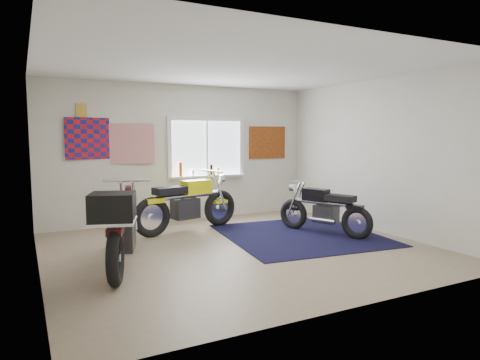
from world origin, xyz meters
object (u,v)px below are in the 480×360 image
yellow_triumph (187,205)px  black_chrome_bike (324,211)px  maroon_tourer (121,226)px  navy_rug (300,235)px

yellow_triumph → black_chrome_bike: 2.41m
black_chrome_bike → yellow_triumph: bearing=34.5°
black_chrome_bike → maroon_tourer: (-3.56, -0.46, 0.17)m
yellow_triumph → maroon_tourer: (-1.52, -1.75, 0.10)m
black_chrome_bike → maroon_tourer: 3.59m
navy_rug → black_chrome_bike: (0.43, -0.09, 0.40)m
black_chrome_bike → maroon_tourer: bearing=74.2°
navy_rug → black_chrome_bike: size_ratio=1.54×
yellow_triumph → maroon_tourer: 2.32m
navy_rug → black_chrome_bike: 0.59m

